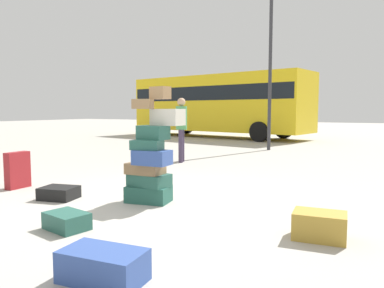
{
  "coord_description": "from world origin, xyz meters",
  "views": [
    {
      "loc": [
        3.14,
        -4.61,
        1.41
      ],
      "look_at": [
        -0.09,
        1.44,
        0.78
      ],
      "focal_mm": 34.7,
      "sensor_mm": 36.0,
      "label": 1
    }
  ],
  "objects": [
    {
      "name": "suitcase_tan_upright_blue",
      "position": [
        2.51,
        -0.46,
        0.15
      ],
      "size": [
        0.59,
        0.44,
        0.3
      ],
      "primitive_type": "cube",
      "rotation": [
        0.0,
        0.0,
        0.1
      ],
      "color": "#B28C33",
      "rests_on": "ground"
    },
    {
      "name": "suitcase_black_foreground_near",
      "position": [
        -1.46,
        -0.5,
        0.1
      ],
      "size": [
        0.62,
        0.54,
        0.2
      ],
      "primitive_type": "cube",
      "rotation": [
        0.0,
        0.0,
        0.23
      ],
      "color": "black",
      "rests_on": "ground"
    },
    {
      "name": "ground_plane",
      "position": [
        0.0,
        0.0,
        0.0
      ],
      "size": [
        80.0,
        80.0,
        0.0
      ],
      "primitive_type": "plane",
      "color": "#ADA89E"
    },
    {
      "name": "parked_bus",
      "position": [
        -4.85,
        13.16,
        1.83
      ],
      "size": [
        9.99,
        4.29,
        3.15
      ],
      "rotation": [
        0.0,
        0.0,
        -0.19
      ],
      "color": "yellow",
      "rests_on": "ground"
    },
    {
      "name": "suitcase_navy_right_side",
      "position": [
        1.11,
        -2.35,
        0.13
      ],
      "size": [
        0.73,
        0.46,
        0.26
      ],
      "primitive_type": "cube",
      "rotation": [
        0.0,
        0.0,
        0.1
      ],
      "color": "#334F99",
      "rests_on": "ground"
    },
    {
      "name": "lamp_post",
      "position": [
        -0.63,
        8.22,
        3.89
      ],
      "size": [
        0.36,
        0.36,
        5.93
      ],
      "color": "#333338",
      "rests_on": "ground"
    },
    {
      "name": "suitcase_teal_foreground_far",
      "position": [
        -0.19,
        -1.52,
        0.1
      ],
      "size": [
        0.57,
        0.45,
        0.2
      ],
      "primitive_type": "cube",
      "rotation": [
        0.0,
        0.0,
        -0.19
      ],
      "color": "#26594C",
      "rests_on": "ground"
    },
    {
      "name": "person_bearded_onlooker",
      "position": [
        -1.83,
        4.07,
        1.04
      ],
      "size": [
        0.3,
        0.33,
        1.73
      ],
      "rotation": [
        0.0,
        0.0,
        -1.25
      ],
      "color": "#3F334C",
      "rests_on": "ground"
    },
    {
      "name": "suitcase_maroon_white_trunk",
      "position": [
        -2.76,
        -0.26,
        0.33
      ],
      "size": [
        0.18,
        0.44,
        0.66
      ],
      "primitive_type": "cube",
      "rotation": [
        0.0,
        0.0,
        0.03
      ],
      "color": "maroon",
      "rests_on": "ground"
    },
    {
      "name": "suitcase_tower",
      "position": [
        -0.03,
        0.03,
        0.67
      ],
      "size": [
        0.81,
        0.67,
        1.76
      ],
      "color": "#26594C",
      "rests_on": "ground"
    }
  ]
}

